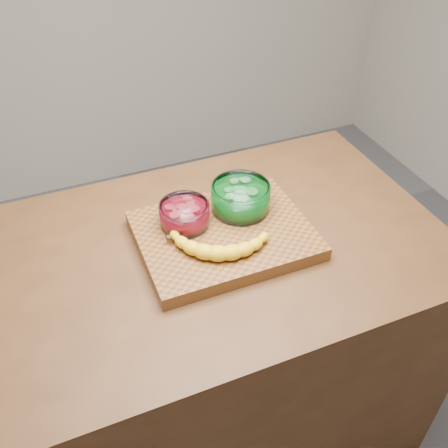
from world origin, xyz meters
name	(u,v)px	position (x,y,z in m)	size (l,w,h in m)	color
ground	(224,414)	(0.00, 0.00, 0.00)	(3.50, 3.50, 0.00)	#505054
counter	(224,343)	(0.00, 0.00, 0.45)	(1.20, 0.80, 0.90)	#4F2E17
cutting_board	(224,235)	(0.00, 0.00, 0.92)	(0.45, 0.35, 0.04)	brown
bowl_red	(184,214)	(-0.09, 0.06, 0.97)	(0.13, 0.13, 0.06)	white
bowl_green	(241,198)	(0.08, 0.07, 0.98)	(0.16, 0.16, 0.08)	white
banana	(221,239)	(-0.03, -0.05, 0.96)	(0.27, 0.18, 0.04)	yellow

